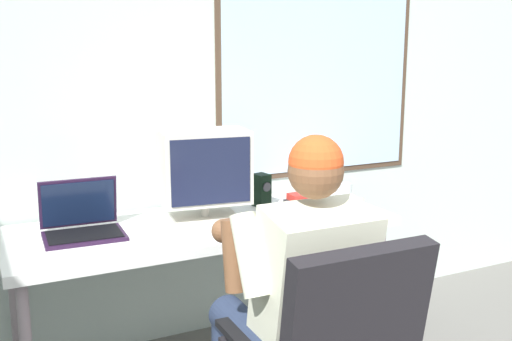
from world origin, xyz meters
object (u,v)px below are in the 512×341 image
person_seated (296,289)px  desk_speaker (262,190)px  desk (203,234)px  crt_monitor (204,169)px  cd_case (297,216)px  laptop (82,220)px  wine_glass (344,193)px  book_stack (302,199)px

person_seated → desk_speaker: person_seated is taller
desk → crt_monitor: 0.30m
desk → cd_case: size_ratio=10.95×
cd_case → laptop: bearing=169.6°
crt_monitor → laptop: (-0.56, 0.03, -0.18)m
wine_glass → cd_case: 0.25m
laptop → desk_speaker: laptop is taller
book_stack → cd_case: (-0.13, -0.19, -0.02)m
crt_monitor → wine_glass: bearing=-16.2°
crt_monitor → wine_glass: (0.64, -0.19, -0.15)m
crt_monitor → cd_case: (0.41, -0.15, -0.24)m
desk_speaker → book_stack: desk_speaker is taller
person_seated → wine_glass: (0.57, 0.54, 0.18)m
cd_case → desk: bearing=164.0°
crt_monitor → book_stack: (0.55, 0.04, -0.22)m
desk_speaker → cd_case: size_ratio=1.03×
desk → laptop: bearing=174.3°
book_stack → cd_case: size_ratio=1.00×
wine_glass → desk_speaker: 0.42m
wine_glass → desk_speaker: desk_speaker is taller
desk_speaker → cd_case: bearing=-74.8°
desk → person_seated: (0.09, -0.71, -0.02)m
person_seated → laptop: 0.99m
desk → wine_glass: wine_glass is taller
desk_speaker → book_stack: 0.22m
cd_case → book_stack: bearing=54.4°
desk → wine_glass: 0.70m
person_seated → crt_monitor: bearing=95.4°
cd_case → crt_monitor: bearing=160.3°
desk → book_stack: size_ratio=10.92×
desk → laptop: size_ratio=5.15×
desk → wine_glass: (0.66, -0.16, 0.16)m
desk → cd_case: bearing=-16.0°
crt_monitor → book_stack: 0.59m
desk → cd_case: 0.45m
person_seated → book_stack: 0.91m
person_seated → book_stack: size_ratio=7.64×
laptop → wine_glass: (1.20, -0.22, 0.04)m
wine_glass → desk_speaker: size_ratio=0.88×
desk → laptop: 0.55m
laptop → cd_case: laptop is taller
book_stack → desk_speaker: bearing=163.6°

